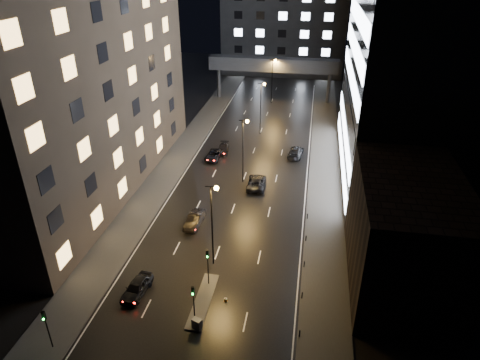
{
  "coord_description": "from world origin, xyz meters",
  "views": [
    {
      "loc": [
        9.66,
        -29.42,
        31.33
      ],
      "look_at": [
        0.77,
        21.07,
        4.0
      ],
      "focal_mm": 32.0,
      "sensor_mm": 36.0,
      "label": 1
    }
  ],
  "objects": [
    {
      "name": "sidewalk_left",
      "position": [
        -12.5,
        35.0,
        0.07
      ],
      "size": [
        5.0,
        110.0,
        0.15
      ],
      "primitive_type": "cube",
      "color": "#383533",
      "rests_on": "ground"
    },
    {
      "name": "skybridge",
      "position": [
        0.0,
        70.0,
        8.34
      ],
      "size": [
        30.0,
        3.0,
        10.0
      ],
      "color": "#333335",
      "rests_on": "ground"
    },
    {
      "name": "car_toward_b",
      "position": [
        7.47,
        38.81,
        0.81
      ],
      "size": [
        2.88,
        5.8,
        1.62
      ],
      "primitive_type": "imported",
      "rotation": [
        0.0,
        0.0,
        3.03
      ],
      "color": "black",
      "rests_on": "ground"
    },
    {
      "name": "streetlight_mid_b",
      "position": [
        0.16,
        48.0,
        6.5
      ],
      "size": [
        1.45,
        0.5,
        10.15
      ],
      "color": "black",
      "rests_on": "ground"
    },
    {
      "name": "car_away_a",
      "position": [
        -6.69,
        1.91,
        0.79
      ],
      "size": [
        2.41,
        4.83,
        1.58
      ],
      "primitive_type": "imported",
      "rotation": [
        0.0,
        0.0,
        -0.12
      ],
      "color": "black",
      "rests_on": "ground"
    },
    {
      "name": "sidewalk_right",
      "position": [
        12.5,
        35.0,
        0.07
      ],
      "size": [
        5.0,
        110.0,
        0.15
      ],
      "primitive_type": "cube",
      "color": "#383533",
      "rests_on": "ground"
    },
    {
      "name": "car_away_b",
      "position": [
        -4.17,
        15.24,
        0.77
      ],
      "size": [
        1.97,
        4.76,
        1.53
      ],
      "primitive_type": "imported",
      "rotation": [
        0.0,
        0.0,
        -0.08
      ],
      "color": "black",
      "rests_on": "ground"
    },
    {
      "name": "utility_cabinet",
      "position": [
        0.7,
        -1.7,
        0.72
      ],
      "size": [
        1.03,
        0.85,
        1.14
      ],
      "primitive_type": "cube",
      "rotation": [
        0.0,
        0.0,
        -0.37
      ],
      "color": "#535355",
      "rests_on": "median_island"
    },
    {
      "name": "median_island",
      "position": [
        0.3,
        2.0,
        0.07
      ],
      "size": [
        1.6,
        8.0,
        0.15
      ],
      "primitive_type": "cube",
      "color": "#383533",
      "rests_on": "ground"
    },
    {
      "name": "car_away_d",
      "position": [
        -5.22,
        38.28,
        0.66
      ],
      "size": [
        2.29,
        4.69,
        1.31
      ],
      "primitive_type": "imported",
      "rotation": [
        0.0,
        0.0,
        0.1
      ],
      "color": "black",
      "rests_on": "ground"
    },
    {
      "name": "bollard_row",
      "position": [
        10.2,
        6.5,
        0.45
      ],
      "size": [
        0.12,
        25.12,
        0.9
      ],
      "color": "black",
      "rests_on": "ground"
    },
    {
      "name": "streetlight_far",
      "position": [
        0.16,
        68.0,
        6.5
      ],
      "size": [
        1.45,
        0.5,
        10.15
      ],
      "color": "black",
      "rests_on": "ground"
    },
    {
      "name": "traffic_signal_corner",
      "position": [
        -11.5,
        -6.01,
        2.94
      ],
      "size": [
        0.28,
        0.34,
        4.4
      ],
      "color": "black",
      "rests_on": "ground"
    },
    {
      "name": "traffic_signal_far",
      "position": [
        0.3,
        -1.01,
        3.09
      ],
      "size": [
        0.28,
        0.34,
        4.4
      ],
      "color": "black",
      "rests_on": "median_island"
    },
    {
      "name": "traffic_signal_near",
      "position": [
        0.3,
        4.49,
        3.09
      ],
      "size": [
        0.28,
        0.34,
        4.4
      ],
      "color": "black",
      "rests_on": "median_island"
    },
    {
      "name": "car_away_c",
      "position": [
        -6.31,
        35.22,
        0.69
      ],
      "size": [
        2.51,
        5.04,
        1.37
      ],
      "primitive_type": "imported",
      "rotation": [
        0.0,
        0.0,
        -0.05
      ],
      "color": "black",
      "rests_on": "ground"
    },
    {
      "name": "building_right_low",
      "position": [
        20.0,
        9.0,
        6.0
      ],
      "size": [
        10.0,
        18.0,
        12.0
      ],
      "primitive_type": "cube",
      "color": "black",
      "rests_on": "ground"
    },
    {
      "name": "streetlight_near",
      "position": [
        0.16,
        8.0,
        6.5
      ],
      "size": [
        1.45,
        0.5,
        10.15
      ],
      "color": "black",
      "rests_on": "ground"
    },
    {
      "name": "cone_a",
      "position": [
        2.58,
        2.41,
        0.24
      ],
      "size": [
        0.38,
        0.38,
        0.49
      ],
      "primitive_type": "cone",
      "rotation": [
        0.0,
        0.0,
        -0.01
      ],
      "color": "orange",
      "rests_on": "ground"
    },
    {
      "name": "car_toward_a",
      "position": [
        2.29,
        26.76,
        0.78
      ],
      "size": [
        2.72,
        5.67,
        1.56
      ],
      "primitive_type": "imported",
      "rotation": [
        0.0,
        0.0,
        3.16
      ],
      "color": "black",
      "rests_on": "ground"
    },
    {
      "name": "building_left",
      "position": [
        -22.5,
        24.0,
        20.0
      ],
      "size": [
        15.0,
        48.0,
        40.0
      ],
      "primitive_type": "cube",
      "color": "#2D2319",
      "rests_on": "ground"
    },
    {
      "name": "building_right_glass",
      "position": [
        25.0,
        36.0,
        22.5
      ],
      "size": [
        20.0,
        36.0,
        45.0
      ],
      "primitive_type": "cube",
      "color": "black",
      "rests_on": "ground"
    },
    {
      "name": "ground",
      "position": [
        0.0,
        40.0,
        0.0
      ],
      "size": [
        160.0,
        160.0,
        0.0
      ],
      "primitive_type": "plane",
      "color": "black",
      "rests_on": "ground"
    },
    {
      "name": "streetlight_mid_a",
      "position": [
        0.16,
        28.0,
        6.5
      ],
      "size": [
        1.45,
        0.5,
        10.15
      ],
      "color": "black",
      "rests_on": "ground"
    },
    {
      "name": "building_far",
      "position": [
        0.0,
        98.0,
        12.5
      ],
      "size": [
        34.0,
        14.0,
        25.0
      ],
      "primitive_type": "cube",
      "color": "#333335",
      "rests_on": "ground"
    }
  ]
}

